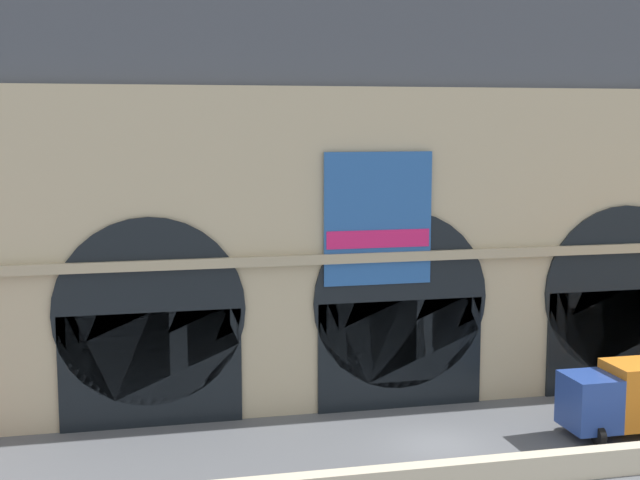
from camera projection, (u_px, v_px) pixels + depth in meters
name	position (u px, v px, depth m)	size (l,w,h in m)	color
ground_plane	(437.00, 444.00, 37.32)	(200.00, 200.00, 0.00)	#54565B
quay_parapet_wall	(481.00, 473.00, 32.89)	(90.00, 0.70, 1.06)	beige
station_building	(387.00, 205.00, 43.28)	(48.09, 5.28, 19.27)	#BCAD8C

